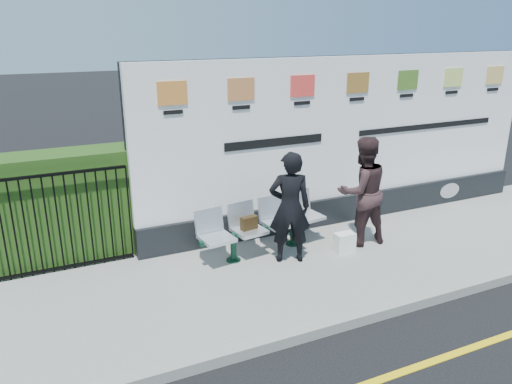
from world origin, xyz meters
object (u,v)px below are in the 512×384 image
billboard (351,152)px  bench (264,239)px  woman_right (362,191)px  woman_left (290,208)px

billboard → bench: billboard is taller
billboard → woman_right: bearing=-114.2°
billboard → woman_right: size_ratio=4.39×
woman_left → woman_right: (1.40, 0.09, 0.04)m
bench → woman_left: size_ratio=1.24×
billboard → bench: 2.43m
bench → woman_right: woman_right is taller
bench → woman_right: size_ratio=1.19×
bench → woman_left: woman_left is taller
woman_left → woman_right: 1.40m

